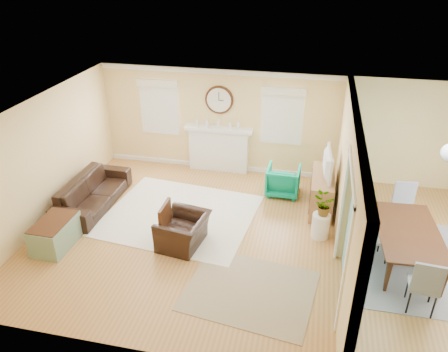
{
  "coord_description": "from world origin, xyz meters",
  "views": [
    {
      "loc": [
        0.79,
        -7.03,
        5.13
      ],
      "look_at": [
        -0.8,
        0.3,
        1.2
      ],
      "focal_mm": 35.0,
      "sensor_mm": 36.0,
      "label": 1
    }
  ],
  "objects_px": {
    "green_chair": "(283,180)",
    "sofa": "(93,192)",
    "dining_table": "(407,246)",
    "eames_chair": "(183,231)",
    "credenza": "(322,192)"
  },
  "relations": [
    {
      "from": "sofa",
      "to": "green_chair",
      "type": "xyz_separation_m",
      "value": [
        4.07,
        1.43,
        0.02
      ]
    },
    {
      "from": "eames_chair",
      "to": "green_chair",
      "type": "distance_m",
      "value": 2.94
    },
    {
      "from": "sofa",
      "to": "credenza",
      "type": "relative_size",
      "value": 1.58
    },
    {
      "from": "credenza",
      "to": "eames_chair",
      "type": "bearing_deg",
      "value": -142.6
    },
    {
      "from": "eames_chair",
      "to": "dining_table",
      "type": "bearing_deg",
      "value": 103.36
    },
    {
      "from": "credenza",
      "to": "dining_table",
      "type": "bearing_deg",
      "value": -45.7
    },
    {
      "from": "sofa",
      "to": "dining_table",
      "type": "height_order",
      "value": "dining_table"
    },
    {
      "from": "dining_table",
      "to": "eames_chair",
      "type": "bearing_deg",
      "value": 91.93
    },
    {
      "from": "green_chair",
      "to": "credenza",
      "type": "xyz_separation_m",
      "value": [
        0.88,
        -0.46,
        0.05
      ]
    },
    {
      "from": "green_chair",
      "to": "sofa",
      "type": "bearing_deg",
      "value": 20.79
    },
    {
      "from": "sofa",
      "to": "eames_chair",
      "type": "bearing_deg",
      "value": -112.0
    },
    {
      "from": "eames_chair",
      "to": "credenza",
      "type": "bearing_deg",
      "value": 135.72
    },
    {
      "from": "eames_chair",
      "to": "green_chair",
      "type": "height_order",
      "value": "green_chair"
    },
    {
      "from": "credenza",
      "to": "dining_table",
      "type": "xyz_separation_m",
      "value": [
        1.55,
        -1.59,
        -0.06
      ]
    },
    {
      "from": "credenza",
      "to": "dining_table",
      "type": "distance_m",
      "value": 2.23
    }
  ]
}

